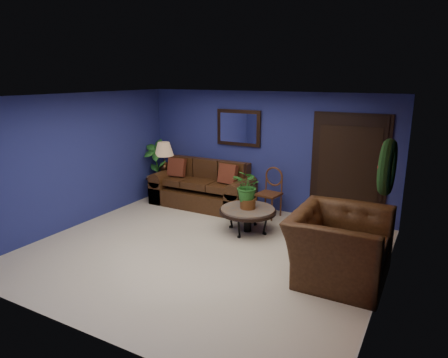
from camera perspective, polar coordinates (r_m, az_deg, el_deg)
The scene contains 18 objects.
floor at distance 6.72m, azimuth -2.99°, elevation -10.15°, with size 5.50×5.50×0.00m, color beige.
wall_back at distance 8.47m, azimuth 5.82°, elevation 3.91°, with size 5.50×0.04×2.50m, color navy.
wall_left at distance 8.06m, azimuth -20.02°, elevation 2.55°, with size 0.04×5.00×2.50m, color navy.
wall_right_brick at distance 5.43m, azimuth 22.42°, elevation -3.24°, with size 0.04×5.00×2.50m, color maroon.
ceiling at distance 6.11m, azimuth -3.31°, elevation 11.67°, with size 5.50×5.00×0.02m, color silver.
crown_molding at distance 5.21m, azimuth 23.36°, elevation 9.26°, with size 0.03×5.00×0.14m, color white.
wall_mirror at distance 8.61m, azimuth 2.09°, elevation 7.31°, with size 1.02×0.06×0.77m, color #402816.
closet_door at distance 7.98m, azimuth 17.33°, elevation 1.19°, with size 1.44×0.06×2.18m, color black.
wreath at distance 5.37m, azimuth 22.32°, elevation 1.57°, with size 0.72×0.72×0.16m, color black.
sofa at distance 8.88m, azimuth -2.85°, elevation -1.63°, with size 2.24×0.97×1.01m.
coffee_table at distance 7.36m, azimuth 3.41°, elevation -4.61°, with size 1.05×1.05×0.45m.
end_table at distance 9.40m, azimuth -8.42°, elevation -0.19°, with size 0.63×0.63×0.57m.
table_lamp at distance 9.27m, azimuth -8.56°, elevation 3.46°, with size 0.44×0.44×0.73m.
side_chair at distance 8.17m, azimuth 6.70°, elevation -1.42°, with size 0.48×0.48×1.01m.
armchair at distance 5.94m, azimuth 16.11°, elevation -9.11°, with size 1.47×1.29×0.96m, color #432713.
coffee_plant at distance 7.22m, azimuth 3.46°, elevation -1.21°, with size 0.63×0.58×0.72m.
floor_plant at distance 7.04m, azimuth 19.93°, elevation -6.02°, with size 0.45×0.41×0.84m.
tall_plant at distance 9.34m, azimuth -9.59°, elevation 1.62°, with size 0.63×0.45×1.39m.
Camera 1 is at (3.23, -5.18, 2.81)m, focal length 32.00 mm.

